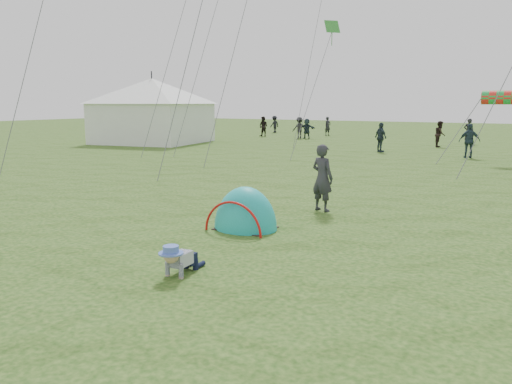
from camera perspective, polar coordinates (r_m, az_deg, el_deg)
The scene contains 18 objects.
ground at distance 8.72m, azimuth -5.11°, elevation -8.55°, with size 140.00×140.00×0.00m, color #14380D.
crawling_toddler at distance 8.33m, azimuth -8.82°, elevation -7.51°, with size 0.51×0.73×0.56m, color black, non-canonical shape.
popup_tent at distance 11.26m, azimuth -1.21°, elevation -4.19°, with size 1.48×1.22×1.91m, color teal.
standing_adult at distance 13.05m, azimuth 7.59°, elevation 1.62°, with size 0.64×0.42×1.75m, color #2E2D33.
event_marquee at distance 36.47m, azimuth -11.72°, elevation 9.33°, with size 7.01×7.01×4.82m, color white, non-canonical shape.
crowd_person_0 at distance 44.08m, azimuth 8.19°, elevation 7.46°, with size 0.59×0.39×1.62m, color #232328.
crowd_person_1 at distance 34.14m, azimuth 20.28°, elevation 6.23°, with size 0.81×0.63×1.66m, color black.
crowd_person_2 at distance 27.79m, azimuth 23.21°, elevation 5.38°, with size 1.03×0.43×1.75m, color #283B48.
crowd_person_3 at distance 38.72m, azimuth -10.95°, elevation 7.07°, with size 1.08×0.62×1.67m, color black.
crowd_person_4 at distance 40.30m, azimuth -5.44°, elevation 7.33°, with size 0.83×0.54×1.69m, color #463A2A.
crowd_person_5 at distance 33.16m, azimuth -9.36°, elevation 6.55°, with size 1.46×0.47×1.58m, color #242C3B.
crowd_person_8 at distance 29.58m, azimuth 14.07°, elevation 6.07°, with size 0.99×0.41×1.69m, color #26343F.
crowd_person_9 at distance 47.92m, azimuth 2.13°, elevation 7.75°, with size 1.03×0.59×1.59m, color black.
crowd_person_11 at distance 39.98m, azimuth 5.82°, elevation 7.22°, with size 1.46×0.47×1.58m, color #212F37.
crowd_person_12 at distance 37.09m, azimuth 23.13°, elevation 6.38°, with size 0.64×0.42×1.76m, color #222128.
crowd_person_13 at distance 42.38m, azimuth 0.86°, elevation 7.50°, with size 0.81×0.63×1.67m, color black.
crowd_person_15 at distance 40.09m, azimuth 4.97°, elevation 7.33°, with size 1.10×0.63×1.70m, color #242328.
diamond_kite_3 at distance 29.29m, azimuth 8.70°, elevation 18.19°, with size 0.82×0.82×0.00m, color green.
Camera 1 is at (4.83, -6.70, 2.79)m, focal length 35.00 mm.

